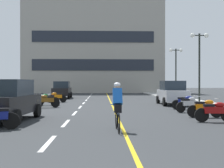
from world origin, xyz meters
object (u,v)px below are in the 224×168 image
at_px(parked_car_near, 9,100).
at_px(motorcycle_5, 205,108).
at_px(street_lamp_far, 176,62).
at_px(motorcycle_7, 186,102).
at_px(motorcycle_6, 189,104).
at_px(motorcycle_8, 47,101).
at_px(motorcycle_9, 48,99).
at_px(parked_car_mid, 172,93).
at_px(street_lamp_mid, 199,52).
at_px(parked_car_far, 62,90).
at_px(motorcycle_10, 56,97).
at_px(cyclist_rider, 118,105).
at_px(motorcycle_4, 215,111).

relative_size(parked_car_near, motorcycle_5, 2.53).
height_order(street_lamp_far, motorcycle_7, street_lamp_far).
xyz_separation_m(motorcycle_6, motorcycle_8, (-8.64, 3.36, 0.00)).
xyz_separation_m(motorcycle_6, motorcycle_9, (-8.97, 5.45, 0.00)).
bearing_deg(motorcycle_8, parked_car_mid, 14.28).
xyz_separation_m(street_lamp_mid, parked_car_far, (-11.87, 9.24, -3.13)).
bearing_deg(parked_car_near, motorcycle_7, 28.39).
bearing_deg(motorcycle_10, motorcycle_5, -51.48).
xyz_separation_m(motorcycle_7, cyclist_rider, (-4.66, -7.89, 0.41)).
bearing_deg(motorcycle_9, parked_car_mid, 1.31).
height_order(motorcycle_6, cyclist_rider, cyclist_rider).
bearing_deg(motorcycle_8, cyclist_rider, -66.27).
bearing_deg(street_lamp_far, motorcycle_5, -99.71).
relative_size(motorcycle_6, motorcycle_7, 0.97).
relative_size(street_lamp_mid, motorcycle_10, 3.20).
bearing_deg(street_lamp_far, motorcycle_7, -101.67).
xyz_separation_m(street_lamp_mid, parked_car_near, (-11.67, -9.50, -3.13)).
xyz_separation_m(motorcycle_4, cyclist_rider, (-4.26, -2.08, 0.41)).
xyz_separation_m(motorcycle_6, cyclist_rider, (-4.40, -6.28, 0.41)).
bearing_deg(parked_car_far, parked_car_near, -89.37).
bearing_deg(motorcycle_9, motorcycle_10, 86.73).
xyz_separation_m(street_lamp_far, motorcycle_7, (-2.70, -13.06, -3.45)).
bearing_deg(street_lamp_far, parked_car_far, 176.93).
bearing_deg(cyclist_rider, motorcycle_10, 106.53).
distance_m(parked_car_far, motorcycle_4, 21.55).
height_order(parked_car_near, motorcycle_5, parked_car_near).
bearing_deg(motorcycle_5, motorcycle_8, 145.66).
distance_m(motorcycle_6, motorcycle_10, 12.24).
distance_m(motorcycle_7, motorcycle_8, 9.08).
height_order(parked_car_near, motorcycle_6, parked_car_near).
distance_m(street_lamp_far, motorcycle_5, 17.81).
bearing_deg(motorcycle_4, parked_car_mid, 86.84).
bearing_deg(parked_car_near, parked_car_far, 90.63).
xyz_separation_m(street_lamp_mid, motorcycle_7, (-2.36, -4.48, -3.58)).
bearing_deg(cyclist_rider, motorcycle_5, 40.20).
height_order(parked_car_mid, motorcycle_6, parked_car_mid).
bearing_deg(motorcycle_8, street_lamp_far, 44.25).
bearing_deg(motorcycle_7, motorcycle_5, -93.40).
bearing_deg(parked_car_far, cyclist_rider, -77.36).
height_order(parked_car_mid, cyclist_rider, parked_car_mid).
distance_m(motorcycle_5, motorcycle_10, 14.14).
distance_m(motorcycle_5, motorcycle_9, 12.03).
xyz_separation_m(street_lamp_far, parked_car_mid, (-2.56, -9.00, -3.01)).
height_order(motorcycle_9, cyclist_rider, cyclist_rider).
bearing_deg(motorcycle_9, motorcycle_8, -81.11).
xyz_separation_m(street_lamp_far, motorcycle_6, (-2.96, -14.67, -3.45)).
xyz_separation_m(street_lamp_far, motorcycle_9, (-11.93, -9.21, -3.45)).
distance_m(street_lamp_mid, parked_car_near, 15.37).
height_order(parked_car_far, motorcycle_5, parked_car_far).
relative_size(parked_car_far, motorcycle_7, 2.51).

